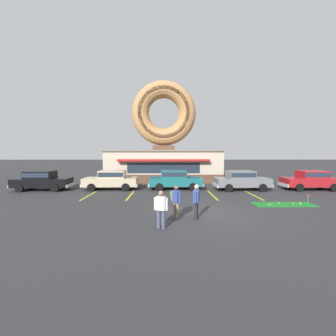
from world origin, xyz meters
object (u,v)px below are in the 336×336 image
object	(u,v)px
pedestrian_hooded_kid	(161,208)
car_red	(311,179)
car_champagne	(111,179)
trash_bin	(103,178)
putting_flag_pin	(309,197)
car_black	(42,180)
golf_ball	(271,204)
pedestrian_leather_jacket_man	(176,200)
car_grey	(241,180)
car_teal	(175,179)
pedestrian_blue_sweater_man	(196,200)

from	to	relation	value
pedestrian_hooded_kid	car_red	bearing A→B (deg)	37.32
car_champagne	trash_bin	size ratio (longest dim) A/B	4.73
putting_flag_pin	car_black	world-z (taller)	car_black
golf_ball	car_black	world-z (taller)	car_black
car_black	pedestrian_leather_jacket_man	world-z (taller)	car_black
car_champagne	pedestrian_leather_jacket_man	world-z (taller)	car_champagne
car_red	pedestrian_hooded_kid	world-z (taller)	car_red
car_grey	car_teal	world-z (taller)	same
car_teal	pedestrian_hooded_kid	bearing A→B (deg)	-95.68
golf_ball	pedestrian_hooded_kid	distance (m)	7.70
golf_ball	car_teal	distance (m)	7.97
golf_ball	car_grey	size ratio (longest dim) A/B	0.01
golf_ball	pedestrian_leather_jacket_man	distance (m)	6.43
car_teal	car_black	xyz separation A→B (m)	(-11.01, -0.42, 0.00)
putting_flag_pin	car_grey	size ratio (longest dim) A/B	0.12
putting_flag_pin	pedestrian_leather_jacket_man	size ratio (longest dim) A/B	0.35
pedestrian_blue_sweater_man	car_grey	bearing A→B (deg)	58.95
car_grey	car_champagne	bearing A→B (deg)	178.32
golf_ball	pedestrian_leather_jacket_man	world-z (taller)	pedestrian_leather_jacket_man
pedestrian_hooded_kid	trash_bin	bearing A→B (deg)	114.50
pedestrian_hooded_kid	pedestrian_leather_jacket_man	xyz separation A→B (m)	(0.69, 1.39, 0.01)
golf_ball	car_grey	world-z (taller)	car_grey
putting_flag_pin	car_champagne	xyz separation A→B (m)	(-13.22, 5.43, 0.43)
putting_flag_pin	car_red	world-z (taller)	car_red
putting_flag_pin	trash_bin	xyz separation A→B (m)	(-14.97, 9.22, 0.06)
car_black	car_red	size ratio (longest dim) A/B	1.01
car_red	pedestrian_blue_sweater_man	xyz separation A→B (m)	(-10.66, -8.06, 0.03)
pedestrian_hooded_kid	pedestrian_blue_sweater_man	bearing A→B (deg)	38.80
car_teal	car_red	world-z (taller)	same
trash_bin	golf_ball	bearing A→B (deg)	-36.61
golf_ball	trash_bin	world-z (taller)	trash_bin
pedestrian_blue_sweater_man	trash_bin	size ratio (longest dim) A/B	1.67
car_teal	trash_bin	distance (m)	8.00
car_red	trash_bin	size ratio (longest dim) A/B	4.71
car_black	car_champagne	world-z (taller)	same
car_black	trash_bin	world-z (taller)	car_black
car_grey	car_teal	size ratio (longest dim) A/B	1.00
pedestrian_hooded_kid	putting_flag_pin	bearing A→B (deg)	25.53
car_red	pedestrian_leather_jacket_man	distance (m)	14.10
trash_bin	car_champagne	bearing A→B (deg)	-65.19
golf_ball	pedestrian_blue_sweater_man	distance (m)	5.63
putting_flag_pin	car_black	bearing A→B (deg)	164.79
car_teal	pedestrian_leather_jacket_man	world-z (taller)	car_teal
car_grey	trash_bin	size ratio (longest dim) A/B	4.73
car_teal	trash_bin	xyz separation A→B (m)	(-7.10, 3.67, -0.37)
pedestrian_blue_sweater_man	pedestrian_hooded_kid	distance (m)	2.11
trash_bin	car_black	bearing A→B (deg)	-133.73
putting_flag_pin	car_red	bearing A→B (deg)	56.10
putting_flag_pin	car_black	distance (m)	19.57
car_black	pedestrian_hooded_kid	size ratio (longest dim) A/B	2.93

